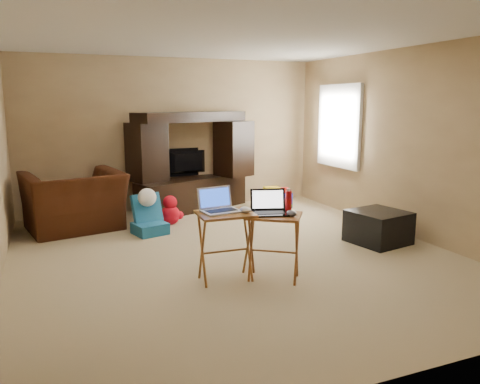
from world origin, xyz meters
name	(u,v)px	position (x,y,z in m)	size (l,w,h in m)	color
floor	(234,255)	(0.00, 0.00, 0.00)	(5.50, 5.50, 0.00)	#CCBB8D
ceiling	(233,35)	(0.00, 0.00, 2.50)	(5.50, 5.50, 0.00)	silver
wall_back	(173,135)	(0.00, 2.75, 1.25)	(5.00, 5.00, 0.00)	tan
wall_front	(400,193)	(0.00, -2.75, 1.25)	(5.00, 5.00, 0.00)	tan
wall_right	(407,143)	(2.50, 0.00, 1.25)	(5.50, 5.50, 0.00)	tan
window_pane	(340,126)	(2.48, 1.55, 1.40)	(1.20, 1.20, 0.00)	white
window_frame	(339,126)	(2.46, 1.55, 1.40)	(0.06, 1.14, 1.34)	white
entertainment_center	(192,162)	(0.24, 2.47, 0.81)	(1.99, 0.50, 1.63)	black
television	(189,162)	(0.24, 2.67, 0.78)	(0.83, 0.11, 0.48)	black
recliner	(74,201)	(-1.66, 1.90, 0.41)	(1.27, 1.11, 0.83)	#401F0D
child_rocker	(149,214)	(-0.73, 1.28, 0.27)	(0.41, 0.47, 0.55)	#195F8E
plush_toy	(170,210)	(-0.35, 1.67, 0.22)	(0.40, 0.33, 0.44)	red
push_toy	(276,197)	(1.59, 2.04, 0.19)	(0.51, 0.36, 0.38)	#1C33E2
ottoman	(378,227)	(1.91, -0.24, 0.21)	(0.64, 0.64, 0.41)	black
tray_table_left	(225,247)	(-0.37, -0.70, 0.35)	(0.54, 0.44, 0.71)	#915D23
tray_table_right	(274,247)	(0.10, -0.86, 0.34)	(0.52, 0.42, 0.68)	#905922
laptop_left	(221,201)	(-0.40, -0.67, 0.83)	(0.37, 0.30, 0.24)	silver
laptop_right	(270,203)	(0.06, -0.84, 0.80)	(0.36, 0.29, 0.24)	black
mouse_left	(246,210)	(-0.18, -0.77, 0.74)	(0.09, 0.14, 0.06)	white
mouse_right	(292,213)	(0.23, -0.98, 0.71)	(0.09, 0.14, 0.06)	#404045
water_bottle	(288,201)	(0.30, -0.78, 0.79)	(0.07, 0.07, 0.21)	#BC0B10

